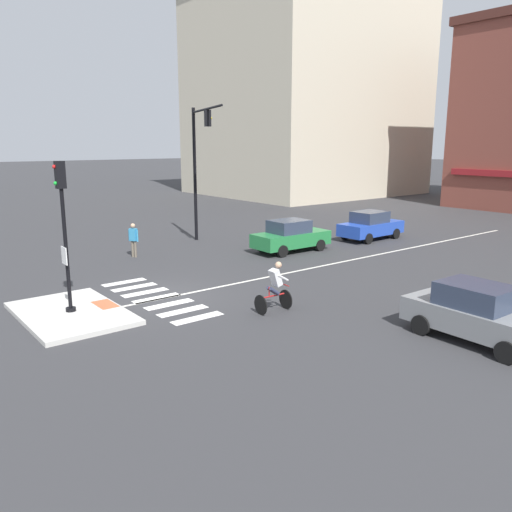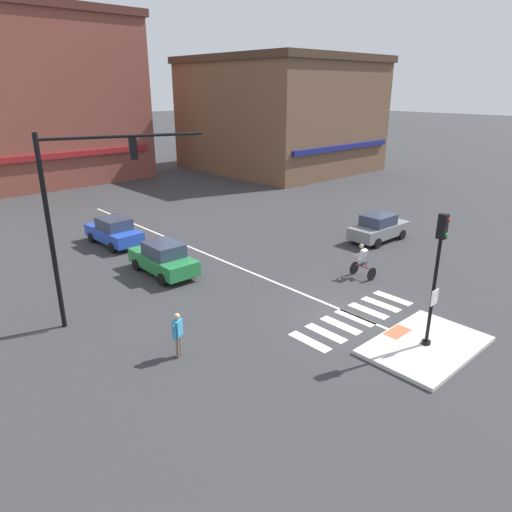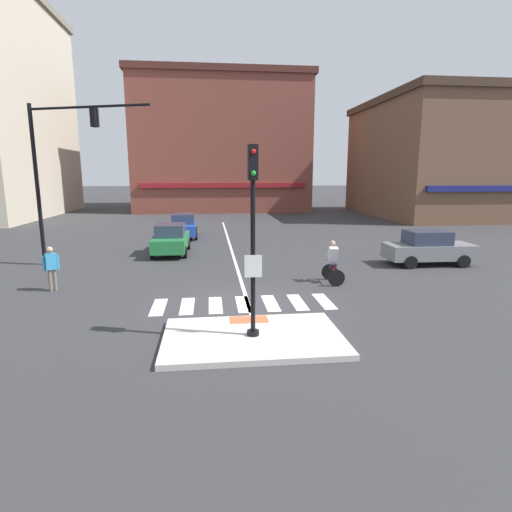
{
  "view_description": "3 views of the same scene",
  "coord_description": "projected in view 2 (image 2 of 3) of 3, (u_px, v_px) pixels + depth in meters",
  "views": [
    {
      "loc": [
        16.32,
        -8.43,
        5.49
      ],
      "look_at": [
        0.93,
        3.69,
        1.2
      ],
      "focal_mm": 36.38,
      "sensor_mm": 36.0,
      "label": 1
    },
    {
      "loc": [
        -14.39,
        -9.91,
        8.83
      ],
      "look_at": [
        -1.24,
        4.45,
        1.74
      ],
      "focal_mm": 32.77,
      "sensor_mm": 36.0,
      "label": 2
    },
    {
      "loc": [
        -1.07,
        -13.27,
        4.24
      ],
      "look_at": [
        0.79,
        3.0,
        1.0
      ],
      "focal_mm": 28.91,
      "sensor_mm": 36.0,
      "label": 3
    }
  ],
  "objects": [
    {
      "name": "ground_plane",
      "position": [
        352.0,
        317.0,
        19.02
      ],
      "size": [
        300.0,
        300.0,
        0.0
      ],
      "primitive_type": "plane",
      "color": "#333335"
    },
    {
      "name": "traffic_island",
      "position": [
        426.0,
        345.0,
        16.76
      ],
      "size": [
        4.64,
        3.01,
        0.15
      ],
      "primitive_type": "cube",
      "color": "beige",
      "rests_on": "ground"
    },
    {
      "name": "tactile_pad_front",
      "position": [
        397.0,
        332.0,
        17.53
      ],
      "size": [
        1.1,
        0.6,
        0.01
      ],
      "primitive_type": "cube",
      "color": "#DB5B38",
      "rests_on": "traffic_island"
    },
    {
      "name": "signal_pole",
      "position": [
        437.0,
        269.0,
        15.74
      ],
      "size": [
        0.44,
        0.38,
        4.8
      ],
      "color": "black",
      "rests_on": "traffic_island"
    },
    {
      "name": "crosswalk_stripe_a",
      "position": [
        310.0,
        341.0,
        17.16
      ],
      "size": [
        0.44,
        1.8,
        0.01
      ],
      "primitive_type": "cube",
      "color": "silver",
      "rests_on": "ground"
    },
    {
      "name": "crosswalk_stripe_b",
      "position": [
        326.0,
        333.0,
        17.75
      ],
      "size": [
        0.44,
        1.8,
        0.01
      ],
      "primitive_type": "cube",
      "color": "silver",
      "rests_on": "ground"
    },
    {
      "name": "crosswalk_stripe_c",
      "position": [
        341.0,
        325.0,
        18.33
      ],
      "size": [
        0.44,
        1.8,
        0.01
      ],
      "primitive_type": "cube",
      "color": "silver",
      "rests_on": "ground"
    },
    {
      "name": "crosswalk_stripe_d",
      "position": [
        355.0,
        318.0,
        18.92
      ],
      "size": [
        0.44,
        1.8,
        0.01
      ],
      "primitive_type": "cube",
      "color": "silver",
      "rests_on": "ground"
    },
    {
      "name": "crosswalk_stripe_e",
      "position": [
        368.0,
        311.0,
        19.51
      ],
      "size": [
        0.44,
        1.8,
        0.01
      ],
      "primitive_type": "cube",
      "color": "silver",
      "rests_on": "ground"
    },
    {
      "name": "crosswalk_stripe_f",
      "position": [
        381.0,
        304.0,
        20.09
      ],
      "size": [
        0.44,
        1.8,
        0.01
      ],
      "primitive_type": "cube",
      "color": "silver",
      "rests_on": "ground"
    },
    {
      "name": "crosswalk_stripe_g",
      "position": [
        393.0,
        298.0,
        20.68
      ],
      "size": [
        0.44,
        1.8,
        0.01
      ],
      "primitive_type": "cube",
      "color": "silver",
      "rests_on": "ground"
    },
    {
      "name": "lane_centre_line",
      "position": [
        208.0,
        254.0,
        26.05
      ],
      "size": [
        0.14,
        28.0,
        0.01
      ],
      "primitive_type": "cube",
      "color": "silver",
      "rests_on": "ground"
    },
    {
      "name": "traffic_light_mast",
      "position": [
        79.0,
        202.0,
        17.02
      ],
      "size": [
        5.65,
        2.06,
        7.37
      ],
      "color": "black",
      "rests_on": "ground"
    },
    {
      "name": "building_corner_left",
      "position": [
        280.0,
        114.0,
        51.77
      ],
      "size": [
        16.59,
        18.23,
        11.84
      ],
      "color": "brown",
      "rests_on": "ground"
    },
    {
      "name": "building_far_block",
      "position": [
        17.0,
        98.0,
        44.69
      ],
      "size": [
        20.61,
        16.1,
        15.56
      ],
      "color": "brown",
      "rests_on": "ground"
    },
    {
      "name": "car_grey_cross_right",
      "position": [
        379.0,
        228.0,
        28.13
      ],
      "size": [
        4.14,
        1.92,
        1.64
      ],
      "color": "slate",
      "rests_on": "ground"
    },
    {
      "name": "car_green_westbound_far",
      "position": [
        163.0,
        258.0,
        23.11
      ],
      "size": [
        1.91,
        4.13,
        1.64
      ],
      "color": "#237A3D",
      "rests_on": "ground"
    },
    {
      "name": "car_blue_westbound_distant",
      "position": [
        114.0,
        231.0,
        27.42
      ],
      "size": [
        1.94,
        4.15,
        1.64
      ],
      "color": "#2347B7",
      "rests_on": "ground"
    },
    {
      "name": "cyclist",
      "position": [
        363.0,
        260.0,
        22.68
      ],
      "size": [
        0.7,
        1.11,
        1.68
      ],
      "color": "black",
      "rests_on": "ground"
    },
    {
      "name": "pedestrian_at_curb_left",
      "position": [
        178.0,
        331.0,
        15.88
      ],
      "size": [
        0.49,
        0.37,
        1.67
      ],
      "color": "#6B6051",
      "rests_on": "ground"
    }
  ]
}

